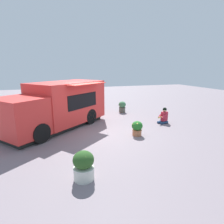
# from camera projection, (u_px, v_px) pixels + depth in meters

# --- Properties ---
(ground_plane) EXTENTS (40.00, 40.00, 0.00)m
(ground_plane) POSITION_uv_depth(u_px,v_px,m) (98.00, 131.00, 8.95)
(ground_plane) COLOR slate
(food_truck) EXTENTS (5.43, 4.98, 2.25)m
(food_truck) POSITION_uv_depth(u_px,v_px,m) (58.00, 106.00, 9.24)
(food_truck) COLOR red
(food_truck) RESTS_ON ground_plane
(person_customer) EXTENTS (0.78, 0.58, 0.86)m
(person_customer) POSITION_uv_depth(u_px,v_px,m) (164.00, 117.00, 10.14)
(person_customer) COLOR navy
(person_customer) RESTS_ON ground_plane
(planter_flowering_near) EXTENTS (0.58, 0.58, 0.81)m
(planter_flowering_near) POSITION_uv_depth(u_px,v_px,m) (84.00, 165.00, 5.00)
(planter_flowering_near) COLOR silver
(planter_flowering_near) RESTS_ON ground_plane
(planter_flowering_far) EXTENTS (0.49, 0.49, 0.74)m
(planter_flowering_far) POSITION_uv_depth(u_px,v_px,m) (122.00, 107.00, 12.57)
(planter_flowering_far) COLOR #505648
(planter_flowering_far) RESTS_ON ground_plane
(planter_flowering_side) EXTENTS (0.48, 0.48, 0.65)m
(planter_flowering_side) POSITION_uv_depth(u_px,v_px,m) (137.00, 128.00, 8.28)
(planter_flowering_side) COLOR #B56D46
(planter_flowering_side) RESTS_ON ground_plane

